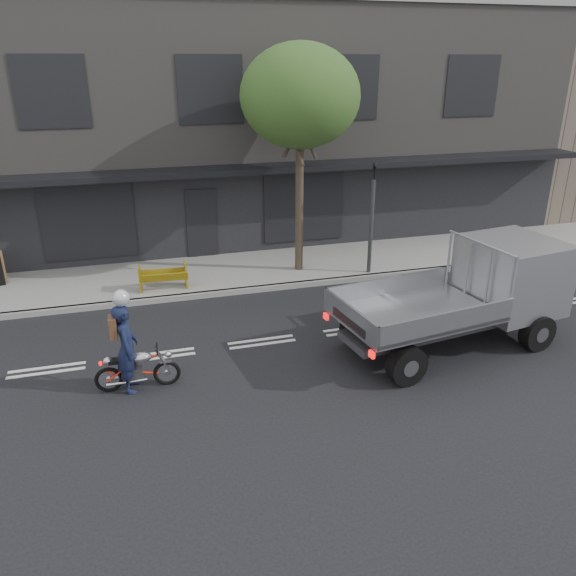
{
  "coord_description": "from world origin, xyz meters",
  "views": [
    {
      "loc": [
        -2.65,
        -11.62,
        6.28
      ],
      "look_at": [
        0.79,
        0.5,
        1.11
      ],
      "focal_mm": 35.0,
      "sensor_mm": 36.0,
      "label": 1
    }
  ],
  "objects_px": {
    "street_tree": "(300,97)",
    "flatbed_ute": "(494,282)",
    "motorcycle": "(137,368)",
    "rider": "(127,348)",
    "traffic_light_pole": "(371,225)",
    "construction_barrier": "(164,278)"
  },
  "relations": [
    {
      "from": "street_tree",
      "to": "traffic_light_pole",
      "type": "distance_m",
      "value": 4.23
    },
    {
      "from": "flatbed_ute",
      "to": "construction_barrier",
      "type": "bearing_deg",
      "value": 138.93
    },
    {
      "from": "street_tree",
      "to": "motorcycle",
      "type": "height_order",
      "value": "street_tree"
    },
    {
      "from": "street_tree",
      "to": "flatbed_ute",
      "type": "distance_m",
      "value": 7.35
    },
    {
      "from": "rider",
      "to": "traffic_light_pole",
      "type": "bearing_deg",
      "value": -54.96
    },
    {
      "from": "motorcycle",
      "to": "flatbed_ute",
      "type": "xyz_separation_m",
      "value": [
        8.23,
        0.05,
        0.97
      ]
    },
    {
      "from": "rider",
      "to": "flatbed_ute",
      "type": "distance_m",
      "value": 8.39
    },
    {
      "from": "flatbed_ute",
      "to": "construction_barrier",
      "type": "height_order",
      "value": "flatbed_ute"
    },
    {
      "from": "traffic_light_pole",
      "to": "construction_barrier",
      "type": "relative_size",
      "value": 2.57
    },
    {
      "from": "motorcycle",
      "to": "rider",
      "type": "relative_size",
      "value": 0.91
    },
    {
      "from": "traffic_light_pole",
      "to": "rider",
      "type": "xyz_separation_m",
      "value": [
        -7.24,
        -4.6,
        -0.71
      ]
    },
    {
      "from": "motorcycle",
      "to": "flatbed_ute",
      "type": "relative_size",
      "value": 0.3
    },
    {
      "from": "motorcycle",
      "to": "rider",
      "type": "xyz_separation_m",
      "value": [
        -0.15,
        0.0,
        0.48
      ]
    },
    {
      "from": "street_tree",
      "to": "flatbed_ute",
      "type": "bearing_deg",
      "value": -59.82
    },
    {
      "from": "traffic_light_pole",
      "to": "rider",
      "type": "height_order",
      "value": "traffic_light_pole"
    },
    {
      "from": "street_tree",
      "to": "traffic_light_pole",
      "type": "relative_size",
      "value": 1.93
    },
    {
      "from": "traffic_light_pole",
      "to": "construction_barrier",
      "type": "distance_m",
      "value": 6.3
    },
    {
      "from": "traffic_light_pole",
      "to": "motorcycle",
      "type": "xyz_separation_m",
      "value": [
        -7.09,
        -4.6,
        -1.2
      ]
    },
    {
      "from": "street_tree",
      "to": "rider",
      "type": "height_order",
      "value": "street_tree"
    },
    {
      "from": "rider",
      "to": "construction_barrier",
      "type": "xyz_separation_m",
      "value": [
        1.04,
        4.76,
        -0.41
      ]
    },
    {
      "from": "traffic_light_pole",
      "to": "flatbed_ute",
      "type": "xyz_separation_m",
      "value": [
        1.14,
        -4.55,
        -0.23
      ]
    },
    {
      "from": "traffic_light_pole",
      "to": "construction_barrier",
      "type": "xyz_separation_m",
      "value": [
        -6.2,
        0.15,
        -1.12
      ]
    }
  ]
}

